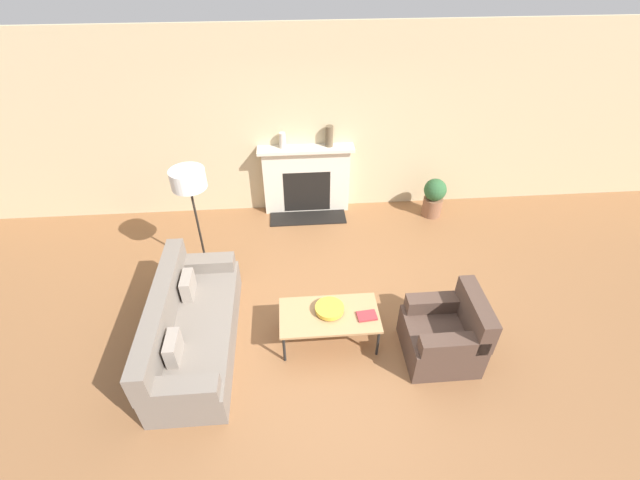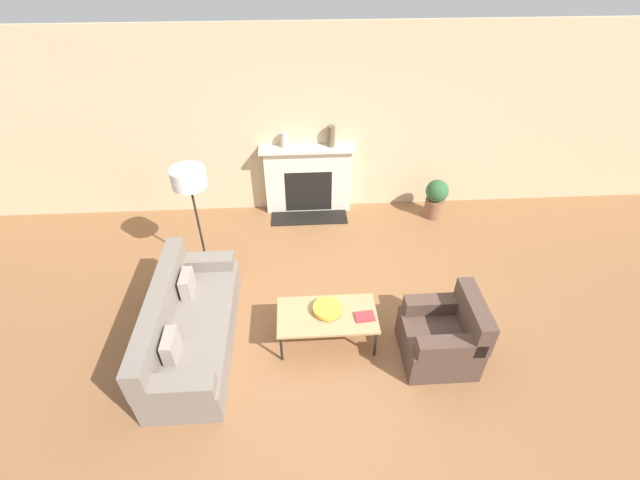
% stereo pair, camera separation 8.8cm
% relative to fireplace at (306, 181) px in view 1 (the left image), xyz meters
% --- Properties ---
extents(ground_plane, '(18.00, 18.00, 0.00)m').
position_rel_fireplace_xyz_m(ground_plane, '(0.16, -2.75, -0.56)').
color(ground_plane, brown).
extents(wall_back, '(18.00, 0.06, 2.90)m').
position_rel_fireplace_xyz_m(wall_back, '(0.16, 0.14, 0.89)').
color(wall_back, '#C6B289').
rests_on(wall_back, ground_plane).
extents(fireplace, '(1.50, 0.59, 1.15)m').
position_rel_fireplace_xyz_m(fireplace, '(0.00, 0.00, 0.00)').
color(fireplace, beige).
rests_on(fireplace, ground_plane).
extents(couch, '(0.83, 2.04, 0.82)m').
position_rel_fireplace_xyz_m(couch, '(-1.48, -2.75, -0.26)').
color(couch, slate).
rests_on(couch, ground_plane).
extents(armchair_near, '(0.79, 0.77, 0.85)m').
position_rel_fireplace_xyz_m(armchair_near, '(1.39, -3.09, -0.24)').
color(armchair_near, '#4C382D').
rests_on(armchair_near, ground_plane).
extents(coffee_table, '(1.14, 0.61, 0.43)m').
position_rel_fireplace_xyz_m(coffee_table, '(0.11, -2.78, -0.16)').
color(coffee_table, tan).
rests_on(coffee_table, ground_plane).
extents(bowl, '(0.33, 0.33, 0.07)m').
position_rel_fireplace_xyz_m(bowl, '(0.11, -2.74, -0.08)').
color(bowl, gold).
rests_on(bowl, coffee_table).
extents(book, '(0.23, 0.17, 0.02)m').
position_rel_fireplace_xyz_m(book, '(0.53, -2.85, -0.12)').
color(book, '#9E2D33').
rests_on(book, coffee_table).
extents(floor_lamp, '(0.43, 0.43, 1.59)m').
position_rel_fireplace_xyz_m(floor_lamp, '(-1.51, -1.39, 0.76)').
color(floor_lamp, black).
rests_on(floor_lamp, ground_plane).
extents(mantel_vase_left, '(0.10, 0.10, 0.25)m').
position_rel_fireplace_xyz_m(mantel_vase_left, '(-0.35, 0.01, 0.71)').
color(mantel_vase_left, beige).
rests_on(mantel_vase_left, fireplace).
extents(mantel_vase_center_left, '(0.12, 0.12, 0.33)m').
position_rel_fireplace_xyz_m(mantel_vase_center_left, '(0.36, 0.01, 0.75)').
color(mantel_vase_center_left, brown).
rests_on(mantel_vase_center_left, fireplace).
extents(potted_plant, '(0.36, 0.36, 0.66)m').
position_rel_fireplace_xyz_m(potted_plant, '(2.06, -0.31, -0.21)').
color(potted_plant, brown).
rests_on(potted_plant, ground_plane).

